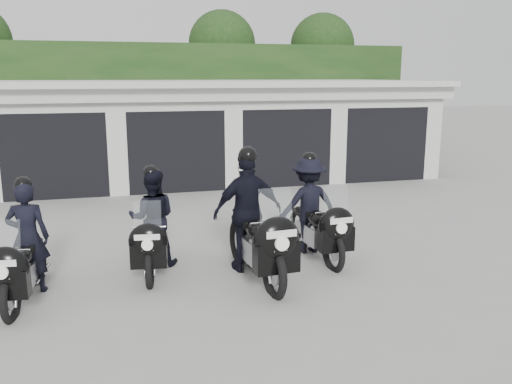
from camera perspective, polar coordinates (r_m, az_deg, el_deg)
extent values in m
plane|color=gray|center=(9.69, -4.21, -6.63)|extent=(80.00, 80.00, 0.00)
cube|color=silver|center=(17.68, -9.52, 6.43)|extent=(16.00, 6.00, 2.80)
cube|color=silver|center=(17.40, -9.62, 11.22)|extent=(16.40, 6.80, 0.16)
cube|color=silver|center=(14.37, -8.39, 10.18)|extent=(16.40, 0.12, 0.40)
cube|color=black|center=(14.90, -8.20, 0.44)|extent=(16.00, 0.06, 0.24)
cube|color=black|center=(15.91, -20.03, 4.15)|extent=(2.60, 2.60, 2.20)
cube|color=silver|center=(14.75, -20.75, 8.99)|extent=(2.60, 0.50, 0.60)
cube|color=silver|center=(14.77, -14.43, 5.11)|extent=(0.50, 0.50, 2.80)
cube|color=black|center=(15.94, -8.84, 4.75)|extent=(2.60, 2.60, 2.20)
cube|color=silver|center=(14.78, -8.56, 9.64)|extent=(2.60, 0.50, 0.60)
cube|color=silver|center=(15.12, -2.55, 5.63)|extent=(0.50, 0.50, 2.80)
cube|color=black|center=(16.55, 1.93, 5.16)|extent=(2.60, 2.60, 2.20)
cube|color=silver|center=(15.44, 3.11, 9.86)|extent=(2.60, 0.50, 0.60)
cube|color=silver|center=(16.07, 8.36, 5.90)|extent=(0.50, 0.50, 2.80)
cube|color=black|center=(17.70, 11.62, 5.37)|extent=(2.60, 2.60, 2.20)
cube|color=silver|center=(16.66, 13.45, 9.72)|extent=(2.60, 0.50, 0.60)
cube|color=silver|center=(17.52, 17.77, 5.97)|extent=(0.50, 0.50, 2.80)
cube|color=#163212|center=(21.61, -10.65, 9.39)|extent=(20.00, 2.00, 4.30)
sphere|color=#163212|center=(23.52, -3.61, 15.27)|extent=(2.80, 2.80, 2.80)
cylinder|color=black|center=(23.54, -3.52, 8.57)|extent=(0.24, 0.24, 3.30)
sphere|color=#163212|center=(24.82, 6.99, 15.04)|extent=(2.80, 2.80, 2.80)
cylinder|color=black|center=(24.83, 6.83, 8.69)|extent=(0.24, 0.24, 3.30)
torus|color=black|center=(7.83, -24.42, -10.14)|extent=(0.19, 0.69, 0.68)
torus|color=black|center=(9.04, -21.96, -6.96)|extent=(0.19, 0.69, 0.68)
cube|color=#AFAFB4|center=(8.43, -23.10, -7.97)|extent=(0.31, 0.54, 0.30)
cube|color=black|center=(8.46, -23.05, -8.97)|extent=(0.24, 1.22, 0.06)
ellipsoid|color=black|center=(8.18, -23.58, -6.25)|extent=(0.37, 0.58, 0.27)
cube|color=black|center=(8.54, -22.86, -5.29)|extent=(0.31, 0.54, 0.09)
ellipsoid|color=black|center=(7.61, -24.88, -7.27)|extent=(0.63, 0.39, 0.56)
cube|color=black|center=(7.68, -24.73, -8.79)|extent=(0.57, 0.28, 0.38)
cube|color=#B2BFC6|center=(7.53, -25.07, -4.50)|extent=(0.42, 0.16, 0.48)
cylinder|color=silver|center=(7.73, -24.58, -5.63)|extent=(0.52, 0.10, 0.03)
cube|color=white|center=(7.43, -25.32, -6.85)|extent=(0.37, 0.06, 0.08)
cube|color=white|center=(7.51, -25.13, -8.00)|extent=(0.17, 0.04, 0.09)
imported|color=black|center=(8.53, -22.89, -4.42)|extent=(0.65, 0.47, 1.65)
sphere|color=black|center=(8.35, -23.33, 0.66)|extent=(0.25, 0.25, 0.25)
torus|color=black|center=(8.38, -11.13, -7.81)|extent=(0.20, 0.68, 0.67)
torus|color=black|center=(9.64, -10.56, -5.12)|extent=(0.20, 0.68, 0.67)
cube|color=#AFAFB4|center=(9.00, -10.83, -5.95)|extent=(0.31, 0.54, 0.30)
cube|color=black|center=(9.03, -10.80, -6.87)|extent=(0.24, 1.20, 0.06)
ellipsoid|color=black|center=(8.76, -10.98, -4.31)|extent=(0.37, 0.57, 0.27)
cube|color=black|center=(9.14, -10.82, -3.50)|extent=(0.31, 0.54, 0.09)
ellipsoid|color=black|center=(8.17, -11.29, -5.12)|extent=(0.62, 0.38, 0.55)
cube|color=black|center=(8.24, -11.23, -6.53)|extent=(0.56, 0.28, 0.37)
cube|color=#B2BFC6|center=(8.10, -11.38, -2.57)|extent=(0.42, 0.16, 0.47)
cylinder|color=silver|center=(8.30, -11.24, -3.65)|extent=(0.52, 0.10, 0.03)
cube|color=white|center=(7.99, -11.40, -4.70)|extent=(0.37, 0.07, 0.08)
cube|color=white|center=(8.07, -11.34, -5.77)|extent=(0.17, 0.04, 0.09)
imported|color=black|center=(9.12, -10.84, -2.70)|extent=(0.87, 0.72, 1.62)
sphere|color=black|center=(8.96, -11.03, 2.00)|extent=(0.25, 0.25, 0.25)
torus|color=black|center=(7.86, 1.90, -8.49)|extent=(0.19, 0.82, 0.81)
torus|color=black|center=(9.28, -1.80, -5.22)|extent=(0.19, 0.82, 0.81)
cube|color=#AFAFB4|center=(8.56, -0.16, -6.18)|extent=(0.34, 0.63, 0.35)
cube|color=black|center=(8.60, -0.11, -7.35)|extent=(0.22, 1.44, 0.07)
ellipsoid|color=black|center=(8.28, 0.28, -4.09)|extent=(0.41, 0.67, 0.32)
cube|color=black|center=(8.70, -0.81, -3.13)|extent=(0.34, 0.63, 0.11)
ellipsoid|color=black|center=(7.62, 2.18, -5.04)|extent=(0.73, 0.43, 0.67)
cube|color=black|center=(7.70, 2.16, -6.85)|extent=(0.66, 0.30, 0.44)
cube|color=#B2BFC6|center=(7.53, 2.11, -1.74)|extent=(0.50, 0.17, 0.57)
cylinder|color=silver|center=(7.76, 1.57, -3.17)|extent=(0.62, 0.09, 0.03)
cube|color=white|center=(7.41, 2.74, -4.45)|extent=(0.44, 0.06, 0.10)
cube|color=white|center=(7.50, 2.62, -5.85)|extent=(0.20, 0.03, 0.11)
imported|color=black|center=(8.69, -0.86, -2.12)|extent=(1.19, 0.75, 1.95)
sphere|color=black|center=(8.51, -0.88, 3.84)|extent=(0.30, 0.30, 0.30)
torus|color=black|center=(8.97, 8.14, -6.22)|extent=(0.16, 0.73, 0.72)
torus|color=black|center=(10.19, 4.47, -3.87)|extent=(0.16, 0.73, 0.72)
cube|color=#AFAFB4|center=(9.57, 6.14, -4.55)|extent=(0.30, 0.56, 0.32)
cube|color=black|center=(9.60, 6.17, -5.48)|extent=(0.17, 1.29, 0.06)
ellipsoid|color=black|center=(9.34, 6.63, -2.85)|extent=(0.36, 0.59, 0.28)
cube|color=black|center=(9.70, 5.54, -2.13)|extent=(0.30, 0.56, 0.10)
ellipsoid|color=black|center=(8.77, 8.46, -3.49)|extent=(0.64, 0.37, 0.59)
cube|color=black|center=(8.83, 8.42, -4.91)|extent=(0.59, 0.26, 0.40)
cube|color=#B2BFC6|center=(8.70, 8.45, -0.93)|extent=(0.44, 0.15, 0.50)
cylinder|color=silver|center=(8.89, 7.91, -2.07)|extent=(0.55, 0.07, 0.03)
cube|color=white|center=(8.59, 9.01, -3.01)|extent=(0.40, 0.04, 0.09)
cube|color=white|center=(8.67, 8.87, -4.10)|extent=(0.18, 0.03, 0.10)
imported|color=black|center=(9.69, 5.51, -1.32)|extent=(1.16, 0.66, 1.73)
sphere|color=black|center=(9.53, 5.61, 3.43)|extent=(0.27, 0.27, 0.27)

